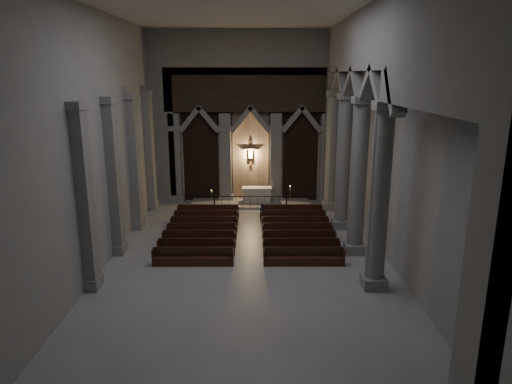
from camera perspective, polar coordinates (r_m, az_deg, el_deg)
room at (r=20.84m, az=-1.02°, el=10.53°), size 24.00×24.10×12.00m
sanctuary_wall at (r=32.42m, az=-0.70°, el=10.21°), size 14.00×0.77×12.00m
right_arcade at (r=22.75m, az=13.29°, el=11.06°), size 1.00×24.00×12.00m
left_pilasters at (r=25.81m, az=-16.03°, el=2.46°), size 0.60×13.00×8.03m
sanctuary_step at (r=32.65m, az=-0.68°, el=-1.44°), size 8.50×2.60×0.15m
altar at (r=32.68m, az=0.12°, el=-0.31°), size 2.10×0.84×1.06m
altar_rail at (r=31.28m, az=-0.70°, el=-1.05°), size 5.04×0.09×0.99m
candle_stand_left at (r=31.96m, az=-5.54°, el=-1.36°), size 0.21×0.21×1.26m
candle_stand_right at (r=31.81m, az=4.25°, el=-1.24°), size 0.27×0.27×1.58m
pews at (r=25.96m, az=-0.82°, el=-5.21°), size 9.35×7.90×0.88m
worshipper at (r=28.64m, az=0.84°, el=-2.63°), size 0.52×0.44×1.22m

